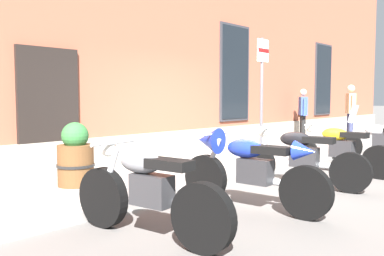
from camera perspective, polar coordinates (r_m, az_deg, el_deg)
name	(u,v)px	position (r m, az deg, el deg)	size (l,w,h in m)	color
ground_plane	(255,179)	(7.42, 8.80, -7.07)	(140.00, 140.00, 0.00)	#565451
sidewalk	(203,167)	(8.14, 1.59, -5.52)	(32.23, 2.46, 0.13)	gray
motorcycle_grey_naked	(147,192)	(4.24, -6.32, -8.88)	(0.62, 2.03, 0.98)	black
motorcycle_blue_sport	(246,166)	(5.38, 7.62, -5.25)	(0.62, 2.13, 1.04)	black
motorcycle_black_naked	(300,157)	(6.86, 14.90, -4.02)	(0.66, 2.16, 0.96)	black
motorcycle_yellow_naked	(338,149)	(8.28, 19.86, -2.78)	(0.62, 2.08, 0.94)	black
pedestrian_blue_top	(303,112)	(12.91, 15.29, 2.19)	(0.54, 0.49, 1.58)	black
pedestrian_tan_coat	(350,110)	(13.11, 21.34, 2.42)	(0.49, 0.40, 1.70)	#2D3351
parking_sign	(262,83)	(8.27, 9.79, 6.26)	(0.36, 0.07, 2.50)	#4C4C51
barrel_planter	(76,158)	(6.34, -16.02, -4.02)	(0.56, 0.56, 0.95)	brown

